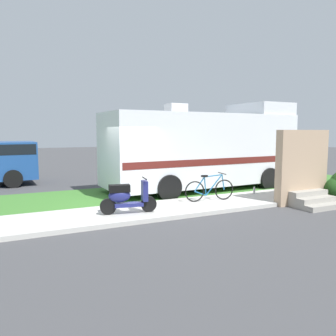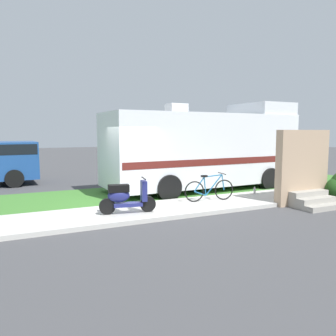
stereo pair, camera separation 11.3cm
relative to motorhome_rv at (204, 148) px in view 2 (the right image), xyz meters
name	(u,v)px [view 2 (the right image)]	position (x,y,z in m)	size (l,w,h in m)	color
ground_plane	(121,206)	(-3.92, -1.42, -1.68)	(80.00, 80.00, 0.00)	#424244
sidewalk	(134,213)	(-3.92, -2.62, -1.62)	(24.00, 2.00, 0.12)	beige
grass_strip	(109,196)	(-3.92, 0.08, -1.64)	(24.00, 3.40, 0.08)	#3D752D
motorhome_rv	(204,148)	(0.00, 0.00, 0.00)	(7.85, 2.94, 3.52)	silver
scooter	(126,197)	(-4.22, -2.83, -1.10)	(1.55, 0.56, 0.97)	black
bicycle	(209,189)	(-1.26, -2.40, -1.18)	(1.71, 0.52, 0.89)	black
porch_steps	(305,175)	(1.49, -3.71, -0.71)	(2.00, 1.26, 2.40)	#9E998E
bottle_green	(293,195)	(1.56, -3.20, -1.45)	(0.07, 0.07, 0.25)	#B2B2B7
bottle_spare	(255,191)	(0.84, -2.08, -1.44)	(0.08, 0.08, 0.27)	#B2B2B7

